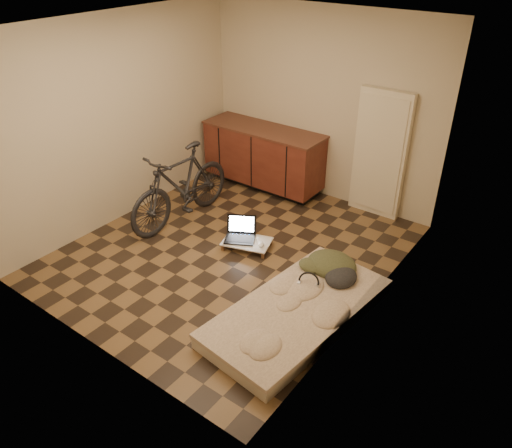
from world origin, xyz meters
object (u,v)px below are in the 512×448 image
Objects in this scene: lap_desk at (247,242)px; laptop at (240,234)px; bicycle at (180,182)px; futon at (298,312)px.

laptop is at bearing 153.91° from lap_desk.
bicycle is at bearing 150.37° from laptop.
bicycle is 1.07m from laptop.
futon is 4.43× the size of laptop.
lap_desk is at bearing 155.15° from futon.
lap_desk is 0.13m from laptop.
laptop is (-1.31, 0.75, 0.06)m from futon.
futon is 3.19× the size of lap_desk.
bicycle is 1.20m from lap_desk.
lap_desk is (-1.20, 0.73, -0.00)m from futon.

